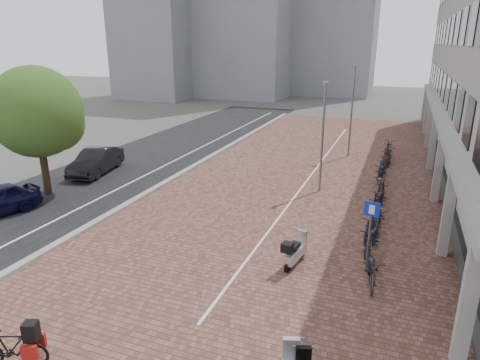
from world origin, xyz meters
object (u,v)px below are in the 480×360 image
at_px(scooter_front, 295,250).
at_px(car_dark, 96,161).
at_px(hero_bike, 11,347).
at_px(parking_sign, 370,224).

bearing_deg(scooter_front, car_dark, 164.63).
bearing_deg(car_dark, hero_bike, -69.11).
relative_size(car_dark, parking_sign, 1.80).
bearing_deg(parking_sign, scooter_front, -155.16).
distance_m(hero_bike, parking_sign, 11.02).
bearing_deg(car_dark, scooter_front, -36.64).
relative_size(hero_bike, parking_sign, 0.74).
bearing_deg(parking_sign, car_dark, 169.81).
height_order(car_dark, parking_sign, parking_sign).
height_order(car_dark, hero_bike, car_dark).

